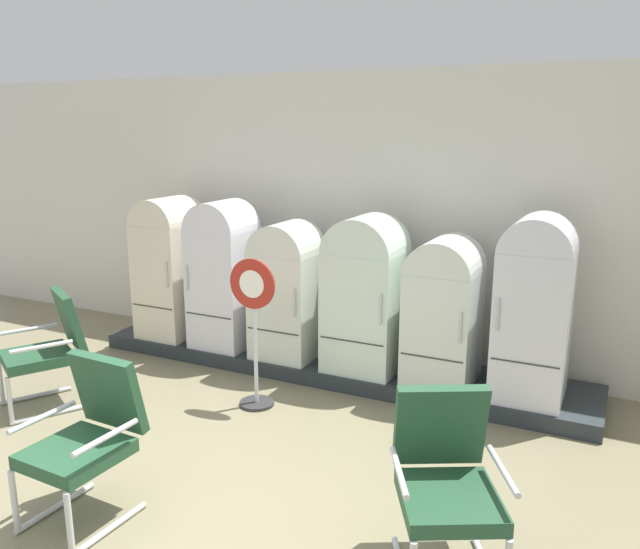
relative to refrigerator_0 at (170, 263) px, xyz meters
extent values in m
cube|color=#7D7658|center=(1.99, -2.93, -1.02)|extent=(12.00, 10.00, 0.05)
cube|color=silver|center=(1.99, 0.73, 0.54)|extent=(11.76, 0.12, 3.07)
cube|color=#47443F|center=(1.99, 0.73, 1.72)|extent=(11.76, 0.07, 0.06)
cube|color=#282F32|center=(1.99, 0.10, -0.92)|extent=(5.27, 0.95, 0.15)
cube|color=beige|center=(0.00, 0.00, -0.20)|extent=(0.60, 0.68, 1.29)
cylinder|color=beige|center=(0.00, 0.00, 0.44)|extent=(0.60, 0.67, 0.60)
cube|color=#383838|center=(0.00, -0.34, -0.43)|extent=(0.55, 0.01, 0.01)
cylinder|color=silver|center=(0.24, -0.35, -0.05)|extent=(0.02, 0.02, 0.28)
cube|color=white|center=(0.75, -0.04, -0.20)|extent=(0.62, 0.59, 1.28)
cylinder|color=white|center=(0.75, -0.04, 0.44)|extent=(0.62, 0.58, 0.62)
cube|color=#383838|center=(0.75, -0.34, -0.43)|extent=(0.57, 0.01, 0.01)
cylinder|color=silver|center=(0.51, -0.35, -0.05)|extent=(0.02, 0.02, 0.28)
cube|color=silver|center=(1.54, -0.04, -0.30)|extent=(0.64, 0.61, 1.10)
cylinder|color=silver|center=(1.54, -0.04, 0.25)|extent=(0.64, 0.59, 0.64)
cube|color=#383838|center=(1.54, -0.34, -0.49)|extent=(0.58, 0.01, 0.01)
cylinder|color=silver|center=(1.79, -0.35, -0.17)|extent=(0.02, 0.02, 0.28)
cube|color=silver|center=(2.39, -0.01, -0.26)|extent=(0.70, 0.67, 1.18)
cylinder|color=silver|center=(2.39, -0.01, 0.34)|extent=(0.70, 0.65, 0.70)
cube|color=#383838|center=(2.39, -0.34, -0.47)|extent=(0.64, 0.01, 0.01)
cylinder|color=silver|center=(2.68, -0.35, -0.11)|extent=(0.02, 0.02, 0.28)
cube|color=silver|center=(3.17, 0.01, -0.31)|extent=(0.62, 0.69, 1.07)
cylinder|color=silver|center=(3.17, 0.01, 0.22)|extent=(0.62, 0.68, 0.62)
cube|color=#383838|center=(3.17, -0.34, -0.50)|extent=(0.57, 0.01, 0.01)
cylinder|color=silver|center=(3.42, -0.35, -0.18)|extent=(0.02, 0.02, 0.28)
cube|color=white|center=(3.97, 0.00, -0.18)|extent=(0.61, 0.68, 1.33)
cylinder|color=white|center=(3.97, 0.00, 0.48)|extent=(0.61, 0.67, 0.61)
cube|color=#383838|center=(3.97, -0.34, -0.42)|extent=(0.56, 0.01, 0.01)
cylinder|color=silver|center=(3.72, -0.35, -0.02)|extent=(0.02, 0.02, 0.28)
cylinder|color=silver|center=(-0.25, -1.73, -0.98)|extent=(0.34, 0.56, 0.04)
cylinder|color=silver|center=(-0.39, -1.98, -0.77)|extent=(0.05, 0.05, 0.42)
cylinder|color=silver|center=(0.18, -1.98, -0.98)|extent=(0.34, 0.56, 0.04)
cylinder|color=silver|center=(0.04, -2.23, -0.77)|extent=(0.05, 0.05, 0.42)
cube|color=#234C30|center=(-0.03, -1.86, -0.51)|extent=(0.74, 0.75, 0.09)
cube|color=#234C30|center=(0.12, -1.60, -0.21)|extent=(0.55, 0.42, 0.53)
cylinder|color=silver|center=(-0.28, -1.72, -0.33)|extent=(0.28, 0.46, 0.04)
cylinder|color=silver|center=(0.22, -2.00, -0.33)|extent=(0.28, 0.46, 0.04)
cube|color=#234C30|center=(3.89, -2.44, -0.51)|extent=(0.74, 0.75, 0.09)
cube|color=#234C30|center=(3.75, -2.17, -0.21)|extent=(0.56, 0.41, 0.53)
cylinder|color=silver|center=(3.63, -2.57, -0.33)|extent=(0.27, 0.46, 0.04)
cylinder|color=silver|center=(4.14, -2.31, -0.33)|extent=(0.27, 0.46, 0.04)
cylinder|color=silver|center=(1.37, -2.96, -0.98)|extent=(0.07, 0.62, 0.04)
cylinder|color=silver|center=(1.35, -3.24, -0.77)|extent=(0.04, 0.04, 0.42)
cylinder|color=silver|center=(1.86, -2.98, -0.98)|extent=(0.07, 0.62, 0.04)
cylinder|color=silver|center=(1.85, -3.27, -0.77)|extent=(0.04, 0.04, 0.42)
cube|color=#234C30|center=(1.62, -2.97, -0.51)|extent=(0.56, 0.59, 0.09)
cube|color=#234C30|center=(1.63, -2.67, -0.21)|extent=(0.54, 0.20, 0.53)
cylinder|color=silver|center=(1.33, -2.95, -0.33)|extent=(0.06, 0.51, 0.04)
cylinder|color=silver|center=(1.90, -2.98, -0.33)|extent=(0.06, 0.51, 0.04)
cylinder|color=#2D2D30|center=(1.71, -0.96, -0.98)|extent=(0.32, 0.32, 0.03)
cylinder|color=silver|center=(1.71, -0.96, -0.40)|extent=(0.04, 0.04, 1.13)
cylinder|color=#A2251B|center=(1.71, -0.99, 0.16)|extent=(0.45, 0.02, 0.45)
cylinder|color=white|center=(1.71, -1.00, 0.16)|extent=(0.25, 0.00, 0.25)
camera|label=1|loc=(4.62, -5.57, 1.52)|focal=35.62mm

